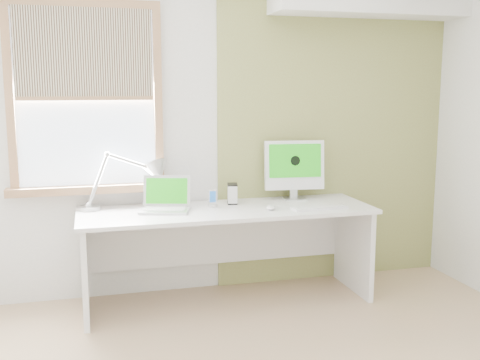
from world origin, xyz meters
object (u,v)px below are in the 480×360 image
object	(u,v)px
desk	(226,232)
laptop	(166,202)
imac	(294,166)
external_drive	(232,194)
desk_lamp	(145,177)

from	to	relation	value
desk	laptop	world-z (taller)	laptop
laptop	imac	world-z (taller)	imac
external_drive	desk	bearing A→B (deg)	-126.24
desk	imac	distance (m)	0.79
desk	desk_lamp	distance (m)	0.75
laptop	desk	bearing A→B (deg)	-1.25
desk	imac	world-z (taller)	imac
desk	imac	xyz separation A→B (m)	(0.62, 0.17, 0.46)
external_drive	imac	xyz separation A→B (m)	(0.53, 0.05, 0.19)
laptop	external_drive	size ratio (longest dim) A/B	2.64
desk_lamp	imac	size ratio (longest dim) A/B	1.57
desk	desk_lamp	world-z (taller)	desk_lamp
external_drive	desk_lamp	bearing A→B (deg)	172.32
desk_lamp	imac	xyz separation A→B (m)	(1.20, -0.04, 0.04)
desk_lamp	imac	distance (m)	1.20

